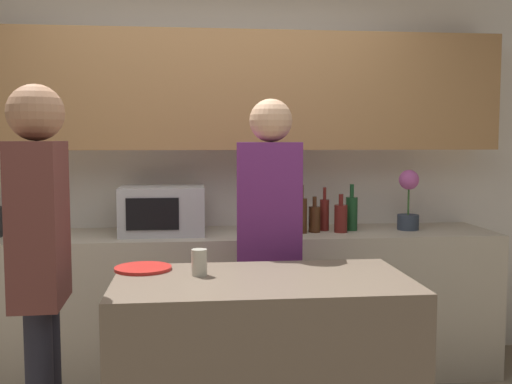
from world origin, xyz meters
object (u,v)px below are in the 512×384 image
(potted_plant, at_px, (408,200))
(bottle_2, at_px, (286,212))
(bottle_5, at_px, (324,214))
(bottle_1, at_px, (273,219))
(bottle_0, at_px, (259,218))
(bottle_3, at_px, (302,215))
(person_left, at_px, (271,230))
(bottle_7, at_px, (352,213))
(cup_0, at_px, (199,262))
(bottle_4, at_px, (314,219))
(person_center, at_px, (40,256))
(microwave, at_px, (162,210))
(plate_on_island, at_px, (143,268))
(bottle_6, at_px, (341,218))

(potted_plant, distance_m, bottle_2, 0.82)
(bottle_5, bearing_deg, bottle_1, -165.58)
(bottle_0, height_order, bottle_2, bottle_2)
(bottle_0, bearing_deg, potted_plant, -0.78)
(bottle_2, relative_size, bottle_3, 1.06)
(person_left, bearing_deg, bottle_7, -122.35)
(bottle_5, relative_size, cup_0, 2.44)
(bottle_4, height_order, person_left, person_left)
(bottle_0, distance_m, bottle_4, 0.36)
(person_left, xyz_separation_m, person_center, (-1.04, -0.63, 0.01))
(microwave, bearing_deg, bottle_7, 0.90)
(bottle_2, distance_m, cup_0, 1.32)
(microwave, xyz_separation_m, plate_on_island, (-0.04, -1.04, -0.15))
(bottle_2, height_order, bottle_7, bottle_2)
(bottle_4, relative_size, plate_on_island, 0.88)
(bottle_4, height_order, person_center, person_center)
(potted_plant, distance_m, bottle_5, 0.56)
(bottle_6, bearing_deg, person_left, -132.33)
(bottle_0, xyz_separation_m, bottle_1, (0.08, -0.08, 0.01))
(bottle_4, height_order, bottle_5, bottle_5)
(potted_plant, xyz_separation_m, bottle_2, (-0.81, 0.01, -0.07))
(bottle_2, xyz_separation_m, person_center, (-1.22, -1.29, -0.01))
(bottle_1, distance_m, person_left, 0.58)
(bottle_0, height_order, bottle_6, bottle_6)
(microwave, bearing_deg, bottle_4, -2.11)
(microwave, xyz_separation_m, bottle_7, (1.22, 0.02, -0.03))
(microwave, xyz_separation_m, bottle_6, (1.13, -0.06, -0.06))
(bottle_2, distance_m, bottle_3, 0.12)
(bottle_5, bearing_deg, bottle_2, -177.17)
(microwave, height_order, bottle_5, microwave)
(bottle_4, xyz_separation_m, bottle_6, (0.17, -0.02, 0.01))
(bottle_3, bearing_deg, plate_on_island, -133.39)
(bottle_3, distance_m, person_left, 0.64)
(bottle_2, relative_size, cup_0, 2.81)
(bottle_5, xyz_separation_m, bottle_7, (0.18, -0.01, 0.01))
(person_center, bearing_deg, bottle_3, 131.13)
(person_center, bearing_deg, bottle_6, 126.26)
(bottle_0, height_order, bottle_1, bottle_1)
(bottle_5, relative_size, person_center, 0.16)
(bottle_1, bearing_deg, bottle_5, 14.42)
(microwave, relative_size, bottle_7, 1.72)
(bottle_1, height_order, bottle_6, bottle_1)
(bottle_5, relative_size, person_left, 0.16)
(bottle_6, bearing_deg, bottle_2, 168.19)
(bottle_5, distance_m, bottle_7, 0.18)
(bottle_0, xyz_separation_m, bottle_4, (0.35, -0.05, 0.00))
(bottle_5, relative_size, bottle_7, 0.94)
(bottle_2, height_order, person_left, person_left)
(bottle_3, bearing_deg, bottle_4, 19.32)
(bottle_2, xyz_separation_m, person_left, (-0.18, -0.65, -0.01))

